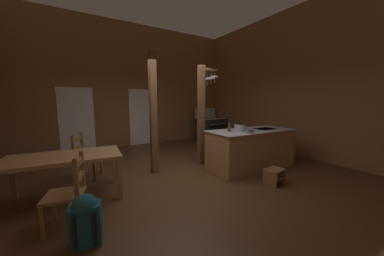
{
  "coord_description": "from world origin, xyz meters",
  "views": [
    {
      "loc": [
        -1.95,
        -3.59,
        1.62
      ],
      "look_at": [
        0.56,
        0.46,
        0.98
      ],
      "focal_mm": 18.79,
      "sensor_mm": 36.0,
      "label": 1
    }
  ],
  "objects_px": {
    "ladderback_chair_by_post": "(69,193)",
    "bottle_tall_on_counter": "(229,127)",
    "step_stool": "(274,175)",
    "mixing_bowl_on_counter": "(249,131)",
    "dining_table": "(65,161)",
    "stove_range": "(211,129)",
    "ladderback_chair_near_window": "(85,157)",
    "stockpot_on_counter": "(240,127)",
    "backpack": "(86,218)",
    "kitchen_island": "(251,149)"
  },
  "relations": [
    {
      "from": "bottle_tall_on_counter",
      "to": "stockpot_on_counter",
      "type": "bearing_deg",
      "value": -10.88
    },
    {
      "from": "backpack",
      "to": "ladderback_chair_near_window",
      "type": "bearing_deg",
      "value": 85.83
    },
    {
      "from": "dining_table",
      "to": "ladderback_chair_near_window",
      "type": "height_order",
      "value": "ladderback_chair_near_window"
    },
    {
      "from": "dining_table",
      "to": "ladderback_chair_by_post",
      "type": "relative_size",
      "value": 1.87
    },
    {
      "from": "stove_range",
      "to": "ladderback_chair_near_window",
      "type": "bearing_deg",
      "value": -157.77
    },
    {
      "from": "stockpot_on_counter",
      "to": "kitchen_island",
      "type": "bearing_deg",
      "value": -2.14
    },
    {
      "from": "stove_range",
      "to": "stockpot_on_counter",
      "type": "height_order",
      "value": "stove_range"
    },
    {
      "from": "stove_range",
      "to": "stockpot_on_counter",
      "type": "xyz_separation_m",
      "value": [
        -1.68,
        -3.32,
        0.53
      ]
    },
    {
      "from": "ladderback_chair_near_window",
      "to": "stove_range",
      "type": "bearing_deg",
      "value": 22.23
    },
    {
      "from": "dining_table",
      "to": "mixing_bowl_on_counter",
      "type": "bearing_deg",
      "value": -12.73
    },
    {
      "from": "step_stool",
      "to": "dining_table",
      "type": "height_order",
      "value": "dining_table"
    },
    {
      "from": "dining_table",
      "to": "ladderback_chair_near_window",
      "type": "bearing_deg",
      "value": 68.24
    },
    {
      "from": "stove_range",
      "to": "backpack",
      "type": "height_order",
      "value": "stove_range"
    },
    {
      "from": "kitchen_island",
      "to": "ladderback_chair_by_post",
      "type": "bearing_deg",
      "value": -173.86
    },
    {
      "from": "backpack",
      "to": "stockpot_on_counter",
      "type": "xyz_separation_m",
      "value": [
        3.29,
        0.91,
        0.7
      ]
    },
    {
      "from": "kitchen_island",
      "to": "stove_range",
      "type": "bearing_deg",
      "value": 68.57
    },
    {
      "from": "kitchen_island",
      "to": "bottle_tall_on_counter",
      "type": "relative_size",
      "value": 8.75
    },
    {
      "from": "ladderback_chair_near_window",
      "to": "ladderback_chair_by_post",
      "type": "bearing_deg",
      "value": -99.97
    },
    {
      "from": "ladderback_chair_near_window",
      "to": "mixing_bowl_on_counter",
      "type": "distance_m",
      "value": 3.55
    },
    {
      "from": "stove_range",
      "to": "ladderback_chair_by_post",
      "type": "distance_m",
      "value": 6.34
    },
    {
      "from": "dining_table",
      "to": "mixing_bowl_on_counter",
      "type": "xyz_separation_m",
      "value": [
        3.45,
        -0.78,
        0.31
      ]
    },
    {
      "from": "ladderback_chair_near_window",
      "to": "stockpot_on_counter",
      "type": "xyz_separation_m",
      "value": [
        3.13,
        -1.35,
        0.57
      ]
    },
    {
      "from": "dining_table",
      "to": "mixing_bowl_on_counter",
      "type": "distance_m",
      "value": 3.55
    },
    {
      "from": "kitchen_island",
      "to": "dining_table",
      "type": "bearing_deg",
      "value": 172.79
    },
    {
      "from": "backpack",
      "to": "stockpot_on_counter",
      "type": "distance_m",
      "value": 3.49
    },
    {
      "from": "stove_range",
      "to": "mixing_bowl_on_counter",
      "type": "distance_m",
      "value": 4.03
    },
    {
      "from": "kitchen_island",
      "to": "step_stool",
      "type": "xyz_separation_m",
      "value": [
        -0.37,
        -0.95,
        -0.29
      ]
    },
    {
      "from": "stove_range",
      "to": "step_stool",
      "type": "distance_m",
      "value": 4.61
    },
    {
      "from": "kitchen_island",
      "to": "step_stool",
      "type": "distance_m",
      "value": 1.06
    },
    {
      "from": "ladderback_chair_by_post",
      "to": "stockpot_on_counter",
      "type": "distance_m",
      "value": 3.51
    },
    {
      "from": "step_stool",
      "to": "bottle_tall_on_counter",
      "type": "height_order",
      "value": "bottle_tall_on_counter"
    },
    {
      "from": "dining_table",
      "to": "kitchen_island",
      "type": "bearing_deg",
      "value": -7.21
    },
    {
      "from": "ladderback_chair_near_window",
      "to": "bottle_tall_on_counter",
      "type": "bearing_deg",
      "value": -24.48
    },
    {
      "from": "step_stool",
      "to": "ladderback_chair_near_window",
      "type": "distance_m",
      "value": 3.9
    },
    {
      "from": "stove_range",
      "to": "step_stool",
      "type": "height_order",
      "value": "stove_range"
    },
    {
      "from": "mixing_bowl_on_counter",
      "to": "backpack",
      "type": "bearing_deg",
      "value": -169.43
    },
    {
      "from": "backpack",
      "to": "dining_table",
      "type": "bearing_deg",
      "value": 97.61
    },
    {
      "from": "ladderback_chair_by_post",
      "to": "stove_range",
      "type": "bearing_deg",
      "value": 36.15
    },
    {
      "from": "step_stool",
      "to": "ladderback_chair_near_window",
      "type": "bearing_deg",
      "value": 143.43
    },
    {
      "from": "kitchen_island",
      "to": "dining_table",
      "type": "distance_m",
      "value": 3.89
    },
    {
      "from": "ladderback_chair_by_post",
      "to": "bottle_tall_on_counter",
      "type": "distance_m",
      "value": 3.25
    },
    {
      "from": "dining_table",
      "to": "stockpot_on_counter",
      "type": "distance_m",
      "value": 3.53
    },
    {
      "from": "ladderback_chair_by_post",
      "to": "bottle_tall_on_counter",
      "type": "bearing_deg",
      "value": 8.59
    },
    {
      "from": "ladderback_chair_by_post",
      "to": "bottle_tall_on_counter",
      "type": "relative_size",
      "value": 3.78
    },
    {
      "from": "dining_table",
      "to": "ladderback_chair_by_post",
      "type": "xyz_separation_m",
      "value": [
        0.04,
        -0.9,
        -0.2
      ]
    },
    {
      "from": "ladderback_chair_near_window",
      "to": "stockpot_on_counter",
      "type": "distance_m",
      "value": 3.45
    },
    {
      "from": "dining_table",
      "to": "bottle_tall_on_counter",
      "type": "distance_m",
      "value": 3.25
    },
    {
      "from": "step_stool",
      "to": "mixing_bowl_on_counter",
      "type": "height_order",
      "value": "mixing_bowl_on_counter"
    },
    {
      "from": "bottle_tall_on_counter",
      "to": "ladderback_chair_by_post",
      "type": "bearing_deg",
      "value": -171.41
    },
    {
      "from": "step_stool",
      "to": "mixing_bowl_on_counter",
      "type": "xyz_separation_m",
      "value": [
        -0.03,
        0.66,
        0.79
      ]
    }
  ]
}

